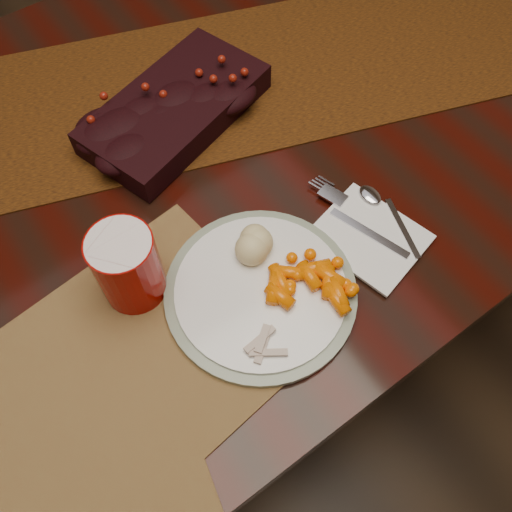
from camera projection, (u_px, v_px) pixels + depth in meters
floor at (210, 325)px, 1.55m from camera, size 5.00×5.00×0.00m
dining_table at (198, 262)px, 1.23m from camera, size 1.80×1.00×0.75m
table_runner at (104, 107)px, 0.95m from camera, size 1.80×0.92×0.00m
centerpiece at (175, 106)px, 0.91m from camera, size 0.36×0.25×0.06m
placemat_main at (123, 369)px, 0.72m from camera, size 0.47×0.37×0.00m
dinner_plate at (261, 291)px, 0.76m from camera, size 0.31×0.31×0.02m
baby_carrots at (312, 287)px, 0.74m from camera, size 0.14×0.12×0.02m
mashed_potatoes at (249, 253)px, 0.76m from camera, size 0.09×0.08×0.05m
turkey_shreds at (259, 347)px, 0.71m from camera, size 0.07×0.07×0.01m
napkin at (369, 237)px, 0.81m from camera, size 0.16×0.18×0.01m
fork at (360, 223)px, 0.82m from camera, size 0.07×0.17×0.00m
spoon at (392, 218)px, 0.82m from camera, size 0.07×0.14×0.00m
red_cup at (128, 267)px, 0.72m from camera, size 0.10×0.10×0.12m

